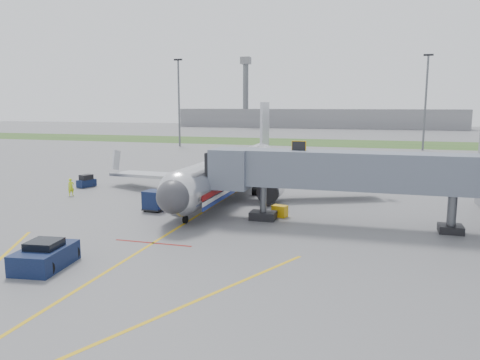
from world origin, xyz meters
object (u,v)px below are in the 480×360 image
(airliner, at_px, (232,171))
(ramp_worker, at_px, (71,187))
(belt_loader, at_px, (170,194))
(baggage_tug, at_px, (86,182))
(pushback_tug, at_px, (45,256))

(airliner, height_order, ramp_worker, airliner)
(belt_loader, relative_size, ramp_worker, 2.60)
(airliner, bearing_deg, ramp_worker, -161.22)
(ramp_worker, bearing_deg, baggage_tug, 51.94)
(ramp_worker, bearing_deg, airliner, -36.72)
(ramp_worker, bearing_deg, pushback_tug, -113.30)
(pushback_tug, bearing_deg, ramp_worker, 122.20)
(pushback_tug, distance_m, baggage_tug, 29.02)
(pushback_tug, relative_size, baggage_tug, 1.81)
(pushback_tug, xyz_separation_m, baggage_tug, (-14.27, 25.27, -0.04))
(baggage_tug, height_order, belt_loader, belt_loader)
(baggage_tug, bearing_deg, pushback_tug, -60.55)
(airliner, bearing_deg, baggage_tug, -178.63)
(airliner, distance_m, baggage_tug, 18.38)
(baggage_tug, bearing_deg, airliner, 1.37)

